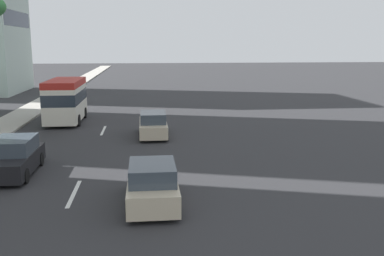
{
  "coord_description": "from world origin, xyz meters",
  "views": [
    {
      "loc": [
        -4.07,
        -2.86,
        5.81
      ],
      "look_at": [
        17.8,
        -5.23,
        1.55
      ],
      "focal_mm": 40.88,
      "sensor_mm": 36.0,
      "label": 1
    }
  ],
  "objects_px": {
    "car_third": "(152,185)",
    "minibus_second": "(66,99)",
    "car_lead": "(13,158)",
    "car_fourth": "(153,125)"
  },
  "relations": [
    {
      "from": "car_third",
      "to": "minibus_second",
      "type": "bearing_deg",
      "value": 18.82
    },
    {
      "from": "car_lead",
      "to": "minibus_second",
      "type": "distance_m",
      "value": 13.44
    },
    {
      "from": "car_lead",
      "to": "car_third",
      "type": "height_order",
      "value": "car_lead"
    },
    {
      "from": "minibus_second",
      "to": "car_fourth",
      "type": "xyz_separation_m",
      "value": [
        -5.83,
        -6.36,
        -1.0
      ]
    },
    {
      "from": "car_lead",
      "to": "car_third",
      "type": "relative_size",
      "value": 1.08
    },
    {
      "from": "car_lead",
      "to": "car_fourth",
      "type": "height_order",
      "value": "car_lead"
    },
    {
      "from": "car_lead",
      "to": "minibus_second",
      "type": "relative_size",
      "value": 0.73
    },
    {
      "from": "car_lead",
      "to": "car_fourth",
      "type": "bearing_deg",
      "value": 139.68
    },
    {
      "from": "car_fourth",
      "to": "minibus_second",
      "type": "bearing_deg",
      "value": 47.49
    },
    {
      "from": "minibus_second",
      "to": "car_fourth",
      "type": "height_order",
      "value": "minibus_second"
    }
  ]
}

